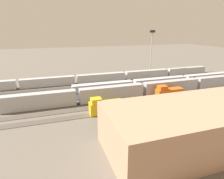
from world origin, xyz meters
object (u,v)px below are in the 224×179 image
at_px(train_on_track_6, 169,93).
at_px(train_on_track_0, 101,78).
at_px(train_on_track_4, 160,84).
at_px(train_on_track_5, 143,90).
at_px(light_mast_0, 152,47).
at_px(train_on_track_7, 105,107).
at_px(maintenance_shed, 197,125).

xyz_separation_m(train_on_track_6, train_on_track_0, (16.95, -30.00, -0.14)).
height_order(train_on_track_6, train_on_track_0, train_on_track_6).
relative_size(train_on_track_6, train_on_track_4, 0.14).
xyz_separation_m(train_on_track_5, light_mast_0, (-19.05, -28.98, 12.70)).
bearing_deg(train_on_track_5, train_on_track_7, 29.73).
relative_size(train_on_track_4, train_on_track_5, 0.75).
height_order(train_on_track_5, train_on_track_7, same).
height_order(train_on_track_6, train_on_track_5, same).
bearing_deg(light_mast_0, train_on_track_4, 70.02).
bearing_deg(maintenance_shed, train_on_track_6, -112.73).
bearing_deg(train_on_track_6, train_on_track_4, -104.54).
bearing_deg(maintenance_shed, train_on_track_4, -110.57).
relative_size(train_on_track_5, train_on_track_7, 9.56).
xyz_separation_m(light_mast_0, maintenance_shed, (22.41, 60.47, -10.70)).
bearing_deg(train_on_track_6, train_on_track_5, -32.88).
distance_m(light_mast_0, maintenance_shed, 65.37).
relative_size(train_on_track_6, maintenance_shed, 0.25).
bearing_deg(train_on_track_7, train_on_track_0, -103.33).
bearing_deg(train_on_track_4, maintenance_shed, 69.43).
bearing_deg(train_on_track_5, maintenance_shed, 83.91).
bearing_deg(train_on_track_0, train_on_track_5, 110.24).
relative_size(train_on_track_0, train_on_track_7, 11.98).
distance_m(train_on_track_0, maintenance_shed, 56.85).
height_order(train_on_track_0, train_on_track_7, train_on_track_7).
bearing_deg(train_on_track_0, light_mast_0, -171.98).
xyz_separation_m(train_on_track_0, train_on_track_7, (8.30, 35.00, 0.14)).
bearing_deg(train_on_track_6, maintenance_shed, 67.27).
distance_m(train_on_track_4, train_on_track_5, 11.48).
xyz_separation_m(train_on_track_5, train_on_track_7, (17.51, 10.00, -0.46)).
relative_size(train_on_track_0, train_on_track_5, 1.25).
distance_m(train_on_track_5, train_on_track_7, 20.17).
height_order(light_mast_0, maintenance_shed, light_mast_0).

